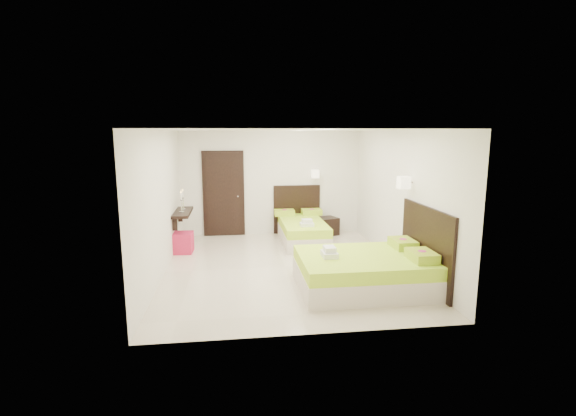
{
  "coord_description": "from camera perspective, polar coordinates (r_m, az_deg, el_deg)",
  "views": [
    {
      "loc": [
        -0.93,
        -7.64,
        2.55
      ],
      "look_at": [
        0.1,
        0.3,
        1.1
      ],
      "focal_mm": 26.0,
      "sensor_mm": 36.0,
      "label": 1
    }
  ],
  "objects": [
    {
      "name": "bed_double",
      "position": [
        7.11,
        11.02,
        -8.23
      ],
      "size": [
        2.16,
        1.84,
        1.78
      ],
      "color": "beige",
      "rests_on": "ground"
    },
    {
      "name": "floor",
      "position": [
        8.11,
        -0.43,
        -8.06
      ],
      "size": [
        5.5,
        5.5,
        0.0
      ],
      "primitive_type": "plane",
      "color": "beige",
      "rests_on": "ground"
    },
    {
      "name": "door",
      "position": [
        10.45,
        -8.8,
        1.89
      ],
      "size": [
        1.02,
        0.15,
        2.14
      ],
      "color": "black",
      "rests_on": "ground"
    },
    {
      "name": "ottoman",
      "position": [
        9.28,
        -14.25,
        -4.61
      ],
      "size": [
        0.46,
        0.46,
        0.44
      ],
      "primitive_type": "cube",
      "rotation": [
        0.0,
        0.0,
        -0.06
      ],
      "color": "#AF173C",
      "rests_on": "ground"
    },
    {
      "name": "console_shelf",
      "position": [
        9.48,
        -14.26,
        -0.6
      ],
      "size": [
        0.35,
        1.2,
        0.78
      ],
      "color": "black",
      "rests_on": "ground"
    },
    {
      "name": "bed_single",
      "position": [
        9.89,
        1.96,
        -2.88
      ],
      "size": [
        1.19,
        1.98,
        1.63
      ],
      "color": "beige",
      "rests_on": "ground"
    },
    {
      "name": "nightstand",
      "position": [
        10.6,
        5.32,
        -2.48
      ],
      "size": [
        0.62,
        0.59,
        0.44
      ],
      "primitive_type": "cube",
      "rotation": [
        0.0,
        0.0,
        0.36
      ],
      "color": "black",
      "rests_on": "ground"
    }
  ]
}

